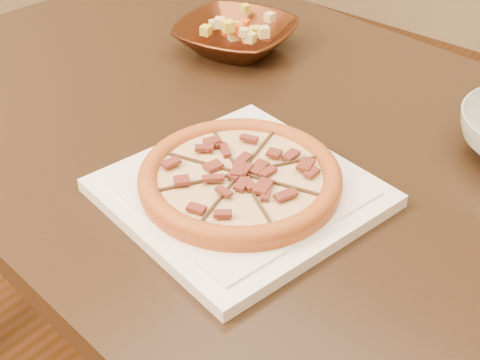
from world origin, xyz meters
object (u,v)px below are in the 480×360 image
Objects in this scene: pizza at (240,178)px; bronze_bowl at (236,37)px; dining_table at (258,180)px; plate at (240,192)px.

bronze_bowl reaches higher than pizza.
dining_table is 0.29m from bronze_bowl.
pizza is at bearing -58.80° from dining_table.
plate is 0.45m from bronze_bowl.
pizza is 1.26× the size of bronze_bowl.
plate is 1.68× the size of bronze_bowl.
dining_table is at bearing 121.20° from pizza.
bronze_bowl is at bearing 130.97° from plate.
plate is at bearing -144.52° from pizza.
bronze_bowl is at bearing 138.01° from dining_table.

